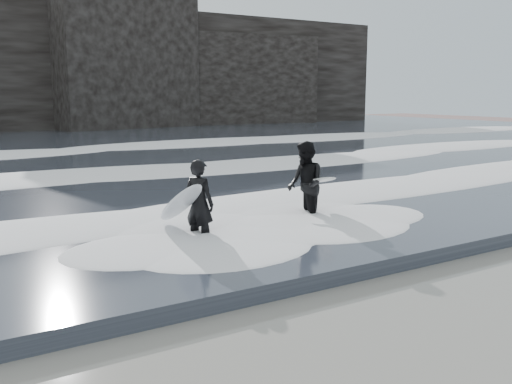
% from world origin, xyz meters
% --- Properties ---
extents(sea, '(90.00, 52.00, 0.30)m').
position_xyz_m(sea, '(0.00, 29.00, 0.15)').
color(sea, '#2E333F').
rests_on(sea, ground).
extents(foam_near, '(60.00, 3.20, 0.20)m').
position_xyz_m(foam_near, '(0.00, 9.00, 0.40)').
color(foam_near, white).
rests_on(foam_near, sea).
extents(foam_mid, '(60.00, 4.00, 0.24)m').
position_xyz_m(foam_mid, '(0.00, 16.00, 0.42)').
color(foam_mid, white).
rests_on(foam_mid, sea).
extents(foam_far, '(60.00, 4.80, 0.30)m').
position_xyz_m(foam_far, '(0.00, 25.00, 0.45)').
color(foam_far, white).
rests_on(foam_far, sea).
extents(surfer_left, '(1.08, 1.91, 1.83)m').
position_xyz_m(surfer_left, '(-1.90, 6.45, 0.92)').
color(surfer_left, black).
rests_on(surfer_left, ground).
extents(surfer_right, '(1.51, 1.96, 2.04)m').
position_xyz_m(surfer_right, '(1.12, 6.73, 1.02)').
color(surfer_right, black).
rests_on(surfer_right, ground).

